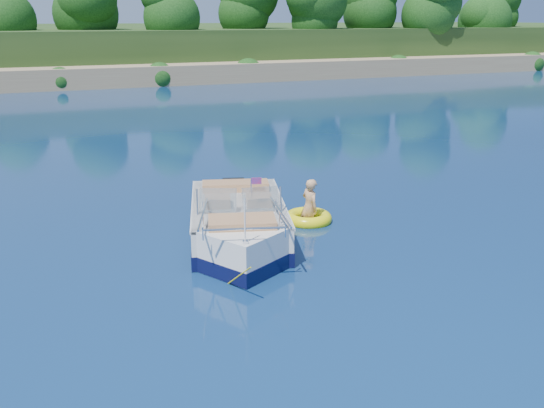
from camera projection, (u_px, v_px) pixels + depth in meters
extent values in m
plane|color=#091C41|center=(205.00, 260.00, 13.16)|extent=(160.00, 160.00, 0.00)
cube|color=#907453|center=(67.00, 79.00, 46.61)|extent=(170.00, 8.00, 2.00)
cube|color=#1D3615|center=(48.00, 53.00, 70.33)|extent=(170.00, 56.00, 6.00)
cylinder|color=black|center=(59.00, 39.00, 49.31)|extent=(0.44, 0.44, 3.60)
cylinder|color=black|center=(293.00, 43.00, 54.92)|extent=(0.44, 0.44, 2.60)
sphere|color=black|center=(293.00, 14.00, 54.19)|extent=(4.29, 4.29, 4.29)
cylinder|color=black|center=(521.00, 36.00, 66.30)|extent=(0.44, 0.44, 3.00)
sphere|color=black|center=(524.00, 9.00, 65.46)|extent=(4.95, 4.95, 4.95)
cube|color=white|center=(238.00, 224.00, 14.45)|extent=(3.16, 4.45, 1.12)
cube|color=white|center=(243.00, 254.00, 12.65)|extent=(2.04, 2.04, 1.12)
cube|color=#0B0E35|center=(238.00, 230.00, 14.50)|extent=(3.20, 4.50, 0.32)
cube|color=#0B0E35|center=(243.00, 261.00, 12.69)|extent=(2.08, 2.08, 0.32)
cube|color=tan|center=(237.00, 208.00, 14.66)|extent=(2.41, 3.17, 0.11)
cube|color=white|center=(238.00, 203.00, 14.30)|extent=(3.20, 4.46, 0.06)
cube|color=black|center=(234.00, 196.00, 16.53)|extent=(0.66, 0.52, 0.96)
cube|color=#8C9EA5|center=(218.00, 200.00, 13.45)|extent=(0.87, 0.59, 0.52)
cube|color=#8C9EA5|center=(261.00, 199.00, 13.55)|extent=(0.86, 0.39, 0.52)
cube|color=#B17C51|center=(218.00, 206.00, 13.99)|extent=(0.72, 0.72, 0.43)
cube|color=#B17C51|center=(259.00, 205.00, 14.08)|extent=(0.72, 0.72, 0.43)
cube|color=#B17C51|center=(236.00, 190.00, 15.30)|extent=(1.75, 1.02, 0.40)
cube|color=#B17C51|center=(242.00, 226.00, 12.68)|extent=(1.57, 1.15, 0.36)
cylinder|color=white|center=(245.00, 220.00, 11.58)|extent=(0.04, 0.04, 0.90)
cube|color=red|center=(256.00, 181.00, 13.41)|extent=(0.23, 0.08, 0.15)
cube|color=silver|center=(245.00, 242.00, 11.65)|extent=(0.12, 0.09, 0.05)
cylinder|color=yellow|center=(239.00, 276.00, 11.44)|extent=(0.10, 1.15, 0.81)
torus|color=#FFF60F|center=(308.00, 218.00, 15.63)|extent=(1.41, 1.41, 0.33)
torus|color=red|center=(308.00, 218.00, 15.63)|extent=(1.16, 1.16, 0.11)
imported|color=tan|center=(308.00, 222.00, 15.57)|extent=(0.55, 0.89, 1.62)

